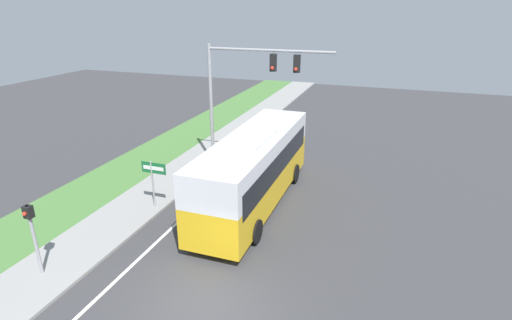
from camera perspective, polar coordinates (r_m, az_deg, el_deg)
The scene contains 7 objects.
ground_plane at distance 13.73m, azimuth -7.09°, elevation -20.17°, with size 80.00×80.00×0.00m, color #38383A.
sidewalk at distance 16.93m, azimuth -26.83°, elevation -13.41°, with size 2.80×80.00×0.12m.
lane_divider_near at distance 15.39m, azimuth -19.71°, elevation -16.21°, with size 0.14×30.00×0.01m.
bus at distance 18.72m, azimuth -0.23°, elevation -0.86°, with size 2.65×10.23×3.70m.
signal_gantry at distance 22.19m, azimuth -1.70°, elevation 10.96°, with size 7.03×0.41×7.12m.
pedestrian_signal at distance 15.79m, azimuth -29.35°, elevation -8.57°, with size 0.28×0.34×2.80m.
street_sign at distance 18.97m, azimuth -14.46°, elevation -2.17°, with size 1.25×0.08×2.42m.
Camera 1 is at (4.91, -9.09, 9.03)m, focal length 28.00 mm.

